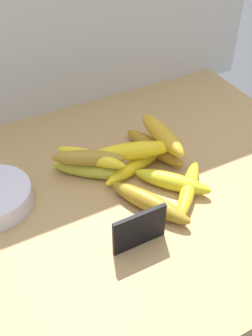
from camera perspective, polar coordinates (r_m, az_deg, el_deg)
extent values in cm
cube|color=tan|center=(88.78, -2.10, -4.59)|extent=(110.00, 76.00, 3.00)
cube|color=black|center=(75.55, 1.94, -8.73)|extent=(11.00, 0.80, 8.40)
cube|color=olive|center=(78.99, 1.58, -10.18)|extent=(9.90, 1.20, 0.60)
ellipsoid|color=olive|center=(83.46, 3.37, -4.92)|extent=(12.16, 19.03, 4.00)
ellipsoid|color=yellow|center=(88.02, 8.91, -2.84)|extent=(15.42, 15.47, 3.21)
ellipsoid|color=#A97922|center=(97.55, 3.99, 2.92)|extent=(8.32, 18.94, 3.86)
ellipsoid|color=gold|center=(88.59, 6.60, -1.93)|extent=(14.23, 15.66, 3.86)
ellipsoid|color=gold|center=(91.57, -5.29, -0.31)|extent=(15.58, 14.10, 3.41)
ellipsoid|color=yellow|center=(92.91, 1.62, 0.53)|extent=(19.86, 8.79, 3.26)
ellipsoid|color=olive|center=(89.40, -5.36, 1.44)|extent=(16.15, 11.16, 3.63)
ellipsoid|color=yellow|center=(90.90, 1.11, 2.46)|extent=(19.40, 9.64, 4.05)
ellipsoid|color=gold|center=(95.04, 5.16, 4.77)|extent=(4.76, 17.90, 4.32)
ellipsoid|color=yellow|center=(89.83, -5.03, 1.52)|extent=(13.17, 14.84, 3.20)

